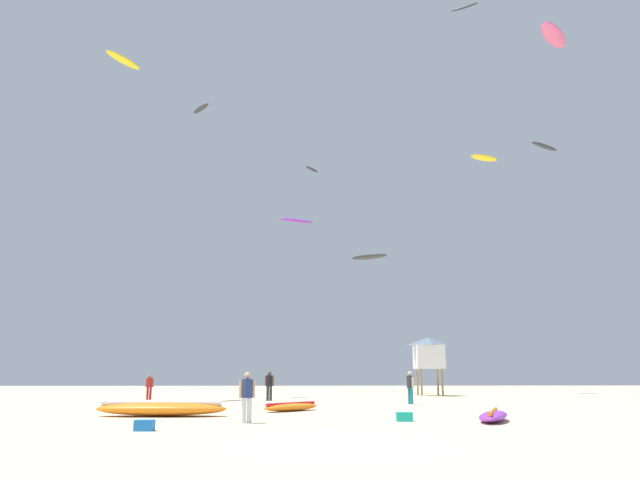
% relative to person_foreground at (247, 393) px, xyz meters
% --- Properties ---
extents(ground_plane, '(120.00, 120.00, 0.00)m').
position_rel_person_foreground_xyz_m(ground_plane, '(2.88, -6.25, -1.00)').
color(ground_plane, beige).
extents(person_foreground, '(0.55, 0.39, 1.71)m').
position_rel_person_foreground_xyz_m(person_foreground, '(0.00, 0.00, 0.00)').
color(person_foreground, silver).
rests_on(person_foreground, ground).
extents(person_midground, '(0.39, 0.51, 1.73)m').
position_rel_person_foreground_xyz_m(person_midground, '(7.71, 11.94, 0.01)').
color(person_midground, teal).
rests_on(person_midground, ground).
extents(person_left, '(0.50, 0.35, 1.55)m').
position_rel_person_foreground_xyz_m(person_left, '(-7.60, 17.14, -0.09)').
color(person_left, '#B21E23').
rests_on(person_left, ground).
extents(person_right, '(0.56, 0.39, 1.74)m').
position_rel_person_foreground_xyz_m(person_right, '(-0.12, 15.87, 0.02)').
color(person_right, '#2D2D33').
rests_on(person_right, ground).
extents(kite_grounded_near, '(2.11, 3.50, 0.44)m').
position_rel_person_foreground_xyz_m(kite_grounded_near, '(8.65, 0.47, -0.80)').
color(kite_grounded_near, purple).
rests_on(kite_grounded_near, ground).
extents(kite_grounded_mid, '(5.21, 1.66, 0.61)m').
position_rel_person_foreground_xyz_m(kite_grounded_mid, '(-3.65, 3.23, -0.70)').
color(kite_grounded_mid, orange).
rests_on(kite_grounded_mid, ground).
extents(kite_grounded_far, '(2.88, 2.93, 0.39)m').
position_rel_person_foreground_xyz_m(kite_grounded_far, '(1.40, 6.29, -0.81)').
color(kite_grounded_far, orange).
rests_on(kite_grounded_far, ground).
extents(lifeguard_tower, '(2.30, 2.30, 4.15)m').
position_rel_person_foreground_xyz_m(lifeguard_tower, '(11.06, 23.13, 2.06)').
color(lifeguard_tower, '#8C704C').
rests_on(lifeguard_tower, ground).
extents(cooler_box, '(0.56, 0.36, 0.32)m').
position_rel_person_foreground_xyz_m(cooler_box, '(5.52, 0.57, -0.84)').
color(cooler_box, '#19B29E').
rests_on(cooler_box, ground).
extents(gear_bag, '(0.56, 0.36, 0.32)m').
position_rel_person_foreground_xyz_m(gear_bag, '(-2.78, -2.69, -0.84)').
color(gear_bag, blue).
rests_on(gear_bag, ground).
extents(kite_aloft_0, '(3.88, 4.24, 0.79)m').
position_rel_person_foreground_xyz_m(kite_aloft_0, '(20.85, 19.71, 25.79)').
color(kite_aloft_0, '#E5598C').
extents(kite_aloft_1, '(3.20, 2.48, 0.44)m').
position_rel_person_foreground_xyz_m(kite_aloft_1, '(7.28, 27.46, 9.99)').
color(kite_aloft_1, '#2D2D33').
extents(kite_aloft_2, '(2.90, 1.87, 0.47)m').
position_rel_person_foreground_xyz_m(kite_aloft_2, '(17.51, 27.84, 18.85)').
color(kite_aloft_2, yellow).
extents(kite_aloft_3, '(2.03, 1.61, 0.47)m').
position_rel_person_foreground_xyz_m(kite_aloft_3, '(13.42, 17.26, 26.46)').
color(kite_aloft_3, '#2D2D33').
extents(kite_aloft_4, '(1.80, 2.16, 0.40)m').
position_rel_person_foreground_xyz_m(kite_aloft_4, '(-5.75, 20.13, 19.67)').
color(kite_aloft_4, '#2D2D33').
extents(kite_aloft_5, '(3.20, 2.63, 0.66)m').
position_rel_person_foreground_xyz_m(kite_aloft_5, '(21.34, 24.19, 18.55)').
color(kite_aloft_5, '#2D2D33').
extents(kite_aloft_6, '(2.19, 2.97, 0.34)m').
position_rel_person_foreground_xyz_m(kite_aloft_6, '(-10.50, 16.45, 21.48)').
color(kite_aloft_6, yellow).
extents(kite_aloft_7, '(1.58, 2.06, 0.35)m').
position_rel_person_foreground_xyz_m(kite_aloft_7, '(2.61, 33.55, 19.64)').
color(kite_aloft_7, '#2D2D33').
extents(kite_aloft_8, '(3.56, 2.42, 0.56)m').
position_rel_person_foreground_xyz_m(kite_aloft_8, '(1.15, 34.08, 14.70)').
color(kite_aloft_8, purple).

